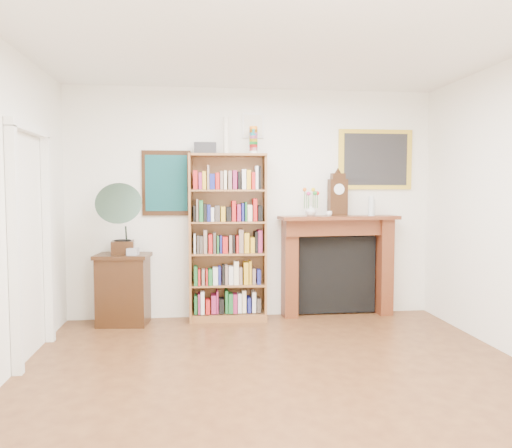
{
  "coord_description": "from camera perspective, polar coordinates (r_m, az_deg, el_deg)",
  "views": [
    {
      "loc": [
        -0.67,
        -3.62,
        1.57
      ],
      "look_at": [
        -0.07,
        1.6,
        1.21
      ],
      "focal_mm": 35.0,
      "sensor_mm": 36.0,
      "label": 1
    }
  ],
  "objects": [
    {
      "name": "teacup",
      "position": [
        6.11,
        8.34,
        1.18
      ],
      "size": [
        0.1,
        0.1,
        0.06
      ],
      "primitive_type": "imported",
      "rotation": [
        0.0,
        0.0,
        0.36
      ],
      "color": "white",
      "rests_on": "fireplace"
    },
    {
      "name": "small_picture",
      "position": [
        6.19,
        -0.34,
        11.18
      ],
      "size": [
        0.26,
        0.04,
        0.3
      ],
      "color": "white",
      "rests_on": "back_wall"
    },
    {
      "name": "bottle_left",
      "position": [
        6.32,
        13.03,
        2.02
      ],
      "size": [
        0.07,
        0.07,
        0.24
      ],
      "primitive_type": "cylinder",
      "color": "silver",
      "rests_on": "fireplace"
    },
    {
      "name": "teal_poster",
      "position": [
        6.11,
        -10.2,
        4.62
      ],
      "size": [
        0.58,
        0.04,
        0.78
      ],
      "color": "black",
      "rests_on": "back_wall"
    },
    {
      "name": "bookshelf",
      "position": [
        5.96,
        -3.2,
        -0.45
      ],
      "size": [
        0.93,
        0.38,
        2.29
      ],
      "rotation": [
        0.0,
        0.0,
        -0.06
      ],
      "color": "brown",
      "rests_on": "floor"
    },
    {
      "name": "cd_stack",
      "position": [
        5.86,
        -13.89,
        -3.09
      ],
      "size": [
        0.14,
        0.14,
        0.08
      ],
      "primitive_type": "cube",
      "rotation": [
        0.0,
        0.0,
        -0.14
      ],
      "color": "silver",
      "rests_on": "side_cabinet"
    },
    {
      "name": "door_casing",
      "position": [
        5.07,
        -24.21,
        0.1
      ],
      "size": [
        0.08,
        1.02,
        2.17
      ],
      "color": "white",
      "rests_on": "left_wall"
    },
    {
      "name": "mantel_clock",
      "position": [
        6.23,
        9.31,
        3.25
      ],
      "size": [
        0.23,
        0.14,
        0.52
      ],
      "rotation": [
        0.0,
        0.0,
        0.07
      ],
      "color": "black",
      "rests_on": "fireplace"
    },
    {
      "name": "room",
      "position": [
        3.69,
        3.9,
        1.29
      ],
      "size": [
        4.51,
        5.01,
        2.81
      ],
      "color": "#4A2816",
      "rests_on": "ground"
    },
    {
      "name": "gilt_painting",
      "position": [
        6.5,
        13.48,
        7.17
      ],
      "size": [
        0.95,
        0.04,
        0.75
      ],
      "color": "gold",
      "rests_on": "back_wall"
    },
    {
      "name": "fireplace",
      "position": [
        6.31,
        9.25,
        -3.66
      ],
      "size": [
        1.5,
        0.46,
        1.25
      ],
      "rotation": [
        0.0,
        0.0,
        0.08
      ],
      "color": "#4D1D12",
      "rests_on": "floor"
    },
    {
      "name": "bottle_right",
      "position": [
        6.38,
        13.2,
        1.86
      ],
      "size": [
        0.06,
        0.06,
        0.2
      ],
      "primitive_type": "cylinder",
      "color": "silver",
      "rests_on": "fireplace"
    },
    {
      "name": "side_cabinet",
      "position": [
        6.06,
        -14.92,
        -7.21
      ],
      "size": [
        0.65,
        0.5,
        0.83
      ],
      "primitive_type": "cube",
      "rotation": [
        0.0,
        0.0,
        -0.1
      ],
      "color": "black",
      "rests_on": "floor"
    },
    {
      "name": "gramophone",
      "position": [
        5.82,
        -15.24,
        1.03
      ],
      "size": [
        0.54,
        0.66,
        0.82
      ],
      "rotation": [
        0.0,
        0.0,
        0.08
      ],
      "color": "black",
      "rests_on": "side_cabinet"
    },
    {
      "name": "flower_vase",
      "position": [
        6.13,
        6.29,
        1.58
      ],
      "size": [
        0.18,
        0.18,
        0.14
      ],
      "primitive_type": "imported",
      "rotation": [
        0.0,
        0.0,
        -0.4
      ],
      "color": "silver",
      "rests_on": "fireplace"
    }
  ]
}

